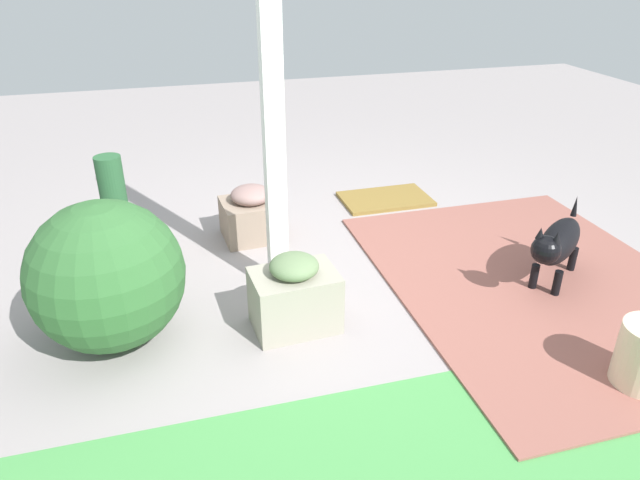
{
  "coord_description": "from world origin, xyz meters",
  "views": [
    {
      "loc": [
        1.0,
        3.01,
        1.9
      ],
      "look_at": [
        0.15,
        -0.02,
        0.28
      ],
      "focal_mm": 32.56,
      "sensor_mm": 36.0,
      "label": 1
    }
  ],
  "objects_px": {
    "stone_planter_nearest": "(252,215)",
    "round_shrub": "(107,276)",
    "porch_pillar": "(272,91)",
    "stone_planter_mid": "(295,296)",
    "dog": "(557,243)",
    "terracotta_pot_tall": "(118,224)",
    "doormat": "(385,199)"
  },
  "relations": [
    {
      "from": "stone_planter_nearest",
      "to": "stone_planter_mid",
      "type": "distance_m",
      "value": 1.15
    },
    {
      "from": "round_shrub",
      "to": "doormat",
      "type": "height_order",
      "value": "round_shrub"
    },
    {
      "from": "round_shrub",
      "to": "dog",
      "type": "height_order",
      "value": "round_shrub"
    },
    {
      "from": "stone_planter_mid",
      "to": "round_shrub",
      "type": "height_order",
      "value": "round_shrub"
    },
    {
      "from": "porch_pillar",
      "to": "doormat",
      "type": "relative_size",
      "value": 3.34
    },
    {
      "from": "stone_planter_mid",
      "to": "porch_pillar",
      "type": "bearing_deg",
      "value": -90.14
    },
    {
      "from": "porch_pillar",
      "to": "stone_planter_nearest",
      "type": "xyz_separation_m",
      "value": [
        0.04,
        -0.71,
        -1.03
      ]
    },
    {
      "from": "porch_pillar",
      "to": "dog",
      "type": "height_order",
      "value": "porch_pillar"
    },
    {
      "from": "porch_pillar",
      "to": "stone_planter_mid",
      "type": "relative_size",
      "value": 5.03
    },
    {
      "from": "stone_planter_mid",
      "to": "round_shrub",
      "type": "relative_size",
      "value": 0.61
    },
    {
      "from": "stone_planter_nearest",
      "to": "terracotta_pot_tall",
      "type": "height_order",
      "value": "terracotta_pot_tall"
    },
    {
      "from": "porch_pillar",
      "to": "dog",
      "type": "bearing_deg",
      "value": 165.07
    },
    {
      "from": "stone_planter_mid",
      "to": "doormat",
      "type": "distance_m",
      "value": 1.9
    },
    {
      "from": "porch_pillar",
      "to": "round_shrub",
      "type": "height_order",
      "value": "porch_pillar"
    },
    {
      "from": "round_shrub",
      "to": "terracotta_pot_tall",
      "type": "bearing_deg",
      "value": -90.5
    },
    {
      "from": "doormat",
      "to": "dog",
      "type": "bearing_deg",
      "value": 108.54
    },
    {
      "from": "porch_pillar",
      "to": "stone_planter_mid",
      "type": "height_order",
      "value": "porch_pillar"
    },
    {
      "from": "round_shrub",
      "to": "terracotta_pot_tall",
      "type": "xyz_separation_m",
      "value": [
        -0.01,
        -0.94,
        -0.14
      ]
    },
    {
      "from": "porch_pillar",
      "to": "round_shrub",
      "type": "bearing_deg",
      "value": 17.97
    },
    {
      "from": "round_shrub",
      "to": "stone_planter_nearest",
      "type": "bearing_deg",
      "value": -131.66
    },
    {
      "from": "stone_planter_nearest",
      "to": "round_shrub",
      "type": "bearing_deg",
      "value": 48.34
    },
    {
      "from": "stone_planter_nearest",
      "to": "doormat",
      "type": "distance_m",
      "value": 1.23
    },
    {
      "from": "stone_planter_mid",
      "to": "round_shrub",
      "type": "bearing_deg",
      "value": -8.16
    },
    {
      "from": "porch_pillar",
      "to": "terracotta_pot_tall",
      "type": "xyz_separation_m",
      "value": [
        0.94,
        -0.63,
        -0.95
      ]
    },
    {
      "from": "dog",
      "to": "porch_pillar",
      "type": "bearing_deg",
      "value": -14.93
    },
    {
      "from": "stone_planter_mid",
      "to": "stone_planter_nearest",
      "type": "bearing_deg",
      "value": -87.98
    },
    {
      "from": "round_shrub",
      "to": "dog",
      "type": "relative_size",
      "value": 1.25
    },
    {
      "from": "terracotta_pot_tall",
      "to": "stone_planter_nearest",
      "type": "bearing_deg",
      "value": -174.83
    },
    {
      "from": "stone_planter_mid",
      "to": "dog",
      "type": "distance_m",
      "value": 1.63
    },
    {
      "from": "terracotta_pot_tall",
      "to": "dog",
      "type": "relative_size",
      "value": 1.14
    },
    {
      "from": "stone_planter_mid",
      "to": "doormat",
      "type": "xyz_separation_m",
      "value": [
        -1.13,
        -1.52,
        -0.18
      ]
    },
    {
      "from": "stone_planter_mid",
      "to": "dog",
      "type": "height_order",
      "value": "dog"
    }
  ]
}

